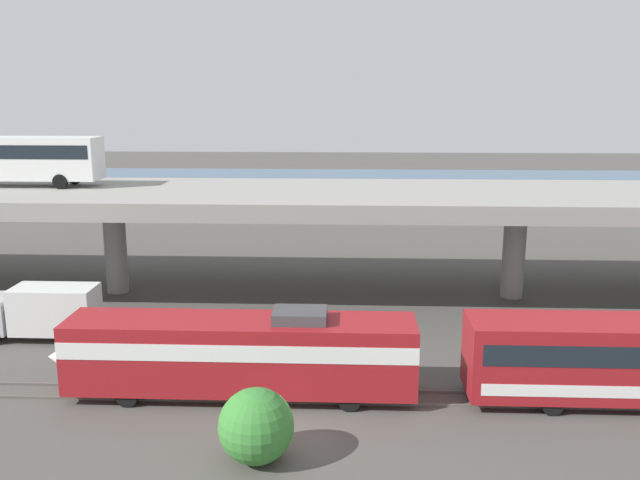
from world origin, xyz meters
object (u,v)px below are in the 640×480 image
at_px(transit_bus_on_overpass, 12,157).
at_px(parked_car_5, 463,191).
at_px(parked_car_0, 566,191).
at_px(parked_car_1, 164,191).
at_px(train_locomotive, 224,351).
at_px(parked_car_6, 239,192).
at_px(parked_car_3, 391,187).
at_px(parked_car_4, 345,187).
at_px(parked_car_2, 105,191).
at_px(service_truck_west, 40,311).

bearing_deg(transit_bus_on_overpass, parked_car_5, -137.23).
bearing_deg(parked_car_0, parked_car_1, -177.80).
height_order(train_locomotive, parked_car_6, train_locomotive).
relative_size(parked_car_3, parked_car_4, 1.03).
distance_m(transit_bus_on_overpass, parked_car_5, 50.53).
distance_m(train_locomotive, parked_car_2, 54.20).
bearing_deg(parked_car_1, parked_car_2, 5.77).
height_order(transit_bus_on_overpass, parked_car_1, transit_bus_on_overpass).
distance_m(train_locomotive, parked_car_5, 54.47).
distance_m(parked_car_2, parked_car_3, 34.29).
xyz_separation_m(parked_car_2, parked_car_5, (42.25, 1.97, 0.00)).
relative_size(parked_car_0, parked_car_6, 0.94).
bearing_deg(parked_car_6, train_locomotive, 98.32).
height_order(transit_bus_on_overpass, service_truck_west, transit_bus_on_overpass).
bearing_deg(transit_bus_on_overpass, parked_car_6, -107.59).
relative_size(train_locomotive, parked_car_5, 3.60).
bearing_deg(parked_car_1, parked_car_4, -169.12).
bearing_deg(parked_car_2, service_truck_west, -74.86).
distance_m(parked_car_2, parked_car_6, 15.87).
relative_size(parked_car_2, parked_car_4, 0.98).
height_order(service_truck_west, parked_car_6, service_truck_west).
height_order(train_locomotive, parked_car_5, train_locomotive).
xyz_separation_m(transit_bus_on_overpass, parked_car_0, (48.89, 34.52, -7.17)).
distance_m(transit_bus_on_overpass, parked_car_2, 33.26).
xyz_separation_m(parked_car_0, parked_car_4, (-26.21, 2.28, -0.00)).
bearing_deg(parked_car_5, transit_bus_on_overpass, -137.23).
relative_size(service_truck_west, parked_car_3, 1.45).
height_order(transit_bus_on_overpass, parked_car_3, transit_bus_on_overpass).
bearing_deg(parked_car_3, parked_car_5, 160.94).
bearing_deg(parked_car_5, parked_car_1, -177.94).
xyz_separation_m(train_locomotive, transit_bus_on_overpass, (-17.59, 17.03, 7.12)).
distance_m(transit_bus_on_overpass, parked_car_0, 60.28).
bearing_deg(parked_car_5, train_locomotive, -110.56).
xyz_separation_m(parked_car_4, parked_car_5, (14.04, -2.83, 0.00)).
distance_m(parked_car_1, parked_car_5, 35.40).
xyz_separation_m(parked_car_2, parked_car_3, (33.95, 4.83, 0.00)).
height_order(parked_car_0, parked_car_5, same).
height_order(parked_car_3, parked_car_6, same).
height_order(train_locomotive, transit_bus_on_overpass, transit_bus_on_overpass).
relative_size(transit_bus_on_overpass, parked_car_0, 2.79).
bearing_deg(parked_car_3, service_truck_west, 64.38).
bearing_deg(parked_car_3, parked_car_2, 8.10).
xyz_separation_m(parked_car_0, parked_car_2, (-54.42, -2.52, -0.00)).
xyz_separation_m(train_locomotive, parked_car_0, (31.31, 51.55, -0.06)).
bearing_deg(train_locomotive, parked_car_1, -71.91).
height_order(parked_car_3, parked_car_5, same).
height_order(train_locomotive, parked_car_2, train_locomotive).
height_order(transit_bus_on_overpass, parked_car_5, transit_bus_on_overpass).
height_order(parked_car_5, parked_car_6, same).
height_order(parked_car_1, parked_car_6, same).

